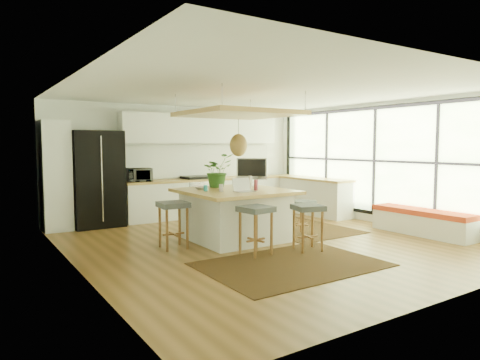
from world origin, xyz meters
TOP-DOWN VIEW (x-y plane):
  - floor at (0.00, 0.00)m, footprint 7.00×7.00m
  - ceiling at (0.00, 0.00)m, footprint 7.00×7.00m
  - wall_back at (0.00, 3.50)m, footprint 6.50×0.00m
  - wall_front at (0.00, -3.50)m, footprint 6.50×0.00m
  - wall_left at (-3.25, 0.00)m, footprint 0.00×7.00m
  - wall_right at (3.25, 0.00)m, footprint 0.00×7.00m
  - window_wall at (3.22, 0.00)m, footprint 0.10×6.20m
  - pantry at (-2.95, 3.18)m, footprint 0.55×0.60m
  - back_counter_base at (0.55, 3.18)m, footprint 4.20×0.60m
  - back_counter_top at (0.55, 3.18)m, footprint 4.24×0.64m
  - backsplash at (0.55, 3.48)m, footprint 4.20×0.02m
  - upper_cabinets at (0.55, 3.32)m, footprint 4.20×0.34m
  - range at (0.30, 3.18)m, footprint 0.76×0.62m
  - right_counter_base at (2.93, 2.00)m, footprint 0.60×2.50m
  - right_counter_top at (2.93, 2.00)m, footprint 0.64×2.54m
  - window_bench at (2.95, -1.20)m, footprint 0.52×2.00m
  - ceiling_panel at (-0.30, 0.40)m, footprint 1.86×1.86m
  - rug_near at (-0.56, -1.43)m, footprint 2.60×1.80m
  - rug_right at (1.34, 0.76)m, footprint 1.80×2.60m
  - fridge at (-2.13, 3.17)m, footprint 1.03×0.80m
  - island at (-0.34, 0.46)m, footprint 1.85×1.85m
  - stool_near_left at (-0.68, -0.69)m, footprint 0.52×0.52m
  - stool_near_right at (0.21, -0.93)m, footprint 0.56×0.56m
  - stool_right_front at (0.95, 0.05)m, footprint 0.46×0.46m
  - stool_right_back at (0.82, 0.93)m, footprint 0.58×0.58m
  - stool_left_side at (-1.59, 0.44)m, footprint 0.50×0.50m
  - laptop at (-0.40, 0.04)m, footprint 0.36×0.38m
  - monitor at (0.25, 0.77)m, footprint 0.59×0.60m
  - microwave at (-1.19, 3.18)m, footprint 0.58×0.37m
  - island_plant at (-0.39, 1.02)m, footprint 0.69×0.75m
  - island_bowl at (-0.85, 0.81)m, footprint 0.27×0.27m
  - island_bottle_0 at (-0.89, 0.56)m, footprint 0.07×0.07m
  - island_bottle_1 at (-0.74, 0.31)m, footprint 0.07×0.07m
  - island_bottle_2 at (-0.09, 0.16)m, footprint 0.07×0.07m
  - island_bottle_3 at (0.01, 0.51)m, footprint 0.07×0.07m

SIDE VIEW (x-z plane):
  - floor at x=0.00m, z-range 0.00..0.00m
  - rug_near at x=-0.56m, z-range 0.00..0.01m
  - rug_right at x=1.34m, z-range 0.00..0.01m
  - window_bench at x=2.95m, z-range 0.00..0.50m
  - stool_near_left at x=-0.68m, z-range -0.04..0.75m
  - stool_near_right at x=0.21m, z-range -0.03..0.74m
  - stool_right_front at x=0.95m, z-range 0.02..0.69m
  - stool_right_back at x=0.82m, z-range -0.03..0.74m
  - stool_left_side at x=-1.59m, z-range -0.04..0.75m
  - back_counter_base at x=0.55m, z-range 0.00..0.88m
  - right_counter_base at x=2.93m, z-range 0.00..0.88m
  - island at x=-0.34m, z-range 0.00..0.93m
  - range at x=0.30m, z-range 0.00..1.00m
  - back_counter_top at x=0.55m, z-range 0.88..0.93m
  - right_counter_top at x=2.93m, z-range 0.88..0.93m
  - fridge at x=-2.13m, z-range -0.10..1.95m
  - island_bowl at x=-0.85m, z-range 0.93..0.98m
  - island_bottle_0 at x=-0.89m, z-range 0.93..1.12m
  - island_bottle_1 at x=-0.74m, z-range 0.93..1.12m
  - island_bottle_2 at x=-0.09m, z-range 0.93..1.12m
  - island_bottle_3 at x=0.01m, z-range 0.93..1.12m
  - laptop at x=-0.40m, z-range 0.92..1.18m
  - microwave at x=-1.19m, z-range 0.93..1.30m
  - pantry at x=-2.95m, z-range 0.00..2.25m
  - island_plant at x=-0.39m, z-range 0.93..1.44m
  - monitor at x=0.25m, z-range 0.90..1.48m
  - wall_back at x=0.00m, z-range -1.90..4.60m
  - wall_front at x=0.00m, z-range -1.90..4.60m
  - wall_left at x=-3.25m, z-range -2.15..4.85m
  - wall_right at x=3.25m, z-range -2.15..4.85m
  - backsplash at x=0.55m, z-range 0.95..1.75m
  - window_wall at x=3.22m, z-range 0.10..2.70m
  - ceiling_panel at x=-0.30m, z-range 1.65..2.45m
  - upper_cabinets at x=0.55m, z-range 1.80..2.50m
  - ceiling at x=0.00m, z-range 2.70..2.70m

